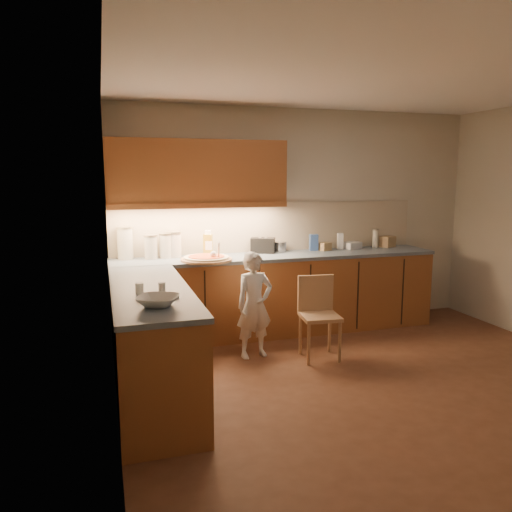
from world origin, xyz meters
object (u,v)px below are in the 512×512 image
at_px(wooden_chair, 318,311).
at_px(oil_jug, 208,244).
at_px(pizza_on_board, 207,258).
at_px(toaster, 263,245).
at_px(child, 254,305).

bearing_deg(wooden_chair, oil_jug, 139.28).
relative_size(pizza_on_board, toaster, 1.73).
distance_m(child, toaster, 1.05).
bearing_deg(child, wooden_chair, -26.42).
distance_m(child, wooden_chair, 0.64).
bearing_deg(toaster, oil_jug, -152.70).
relative_size(child, oil_jug, 3.69).
bearing_deg(pizza_on_board, wooden_chair, -35.53).
bearing_deg(toaster, child, -88.85).
bearing_deg(oil_jug, wooden_chair, -47.97).
relative_size(pizza_on_board, oil_jug, 1.89).
xyz_separation_m(pizza_on_board, oil_jug, (0.08, 0.30, 0.11)).
bearing_deg(wooden_chair, pizza_on_board, 151.72).
height_order(wooden_chair, toaster, toaster).
distance_m(wooden_chair, toaster, 1.20).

